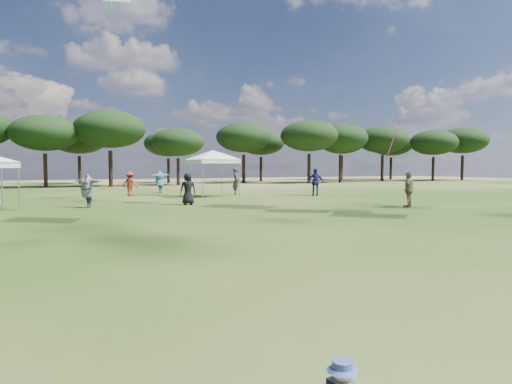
% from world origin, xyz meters
% --- Properties ---
extents(tree_line, '(108.78, 17.63, 7.77)m').
position_xyz_m(tree_line, '(2.39, 47.41, 5.42)').
color(tree_line, black).
rests_on(tree_line, ground).
extents(tent_right, '(5.46, 5.46, 3.31)m').
position_xyz_m(tent_right, '(7.42, 25.75, 2.89)').
color(tent_right, gray).
rests_on(tent_right, ground).
extents(festival_crowd, '(28.72, 21.45, 1.91)m').
position_xyz_m(festival_crowd, '(-0.22, 23.13, 0.85)').
color(festival_crowd, '#2B6182').
rests_on(festival_crowd, ground).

